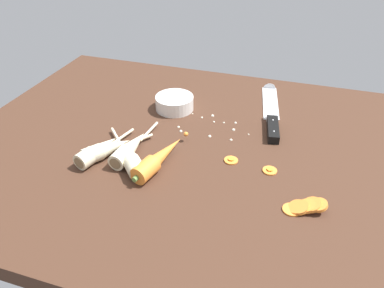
{
  "coord_description": "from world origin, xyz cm",
  "views": [
    {
      "loc": [
        22.29,
        -72.36,
        52.64
      ],
      "look_at": [
        0.0,
        -2.0,
        1.5
      ],
      "focal_mm": 34.29,
      "sensor_mm": 36.0,
      "label": 1
    }
  ],
  "objects_px": {
    "carrot_slice_stack": "(304,207)",
    "parsnip_back": "(98,150)",
    "whole_carrot": "(158,158)",
    "parsnip_mid_left": "(128,156)",
    "parsnip_mid_right": "(130,148)",
    "carrot_slice_stray_mid": "(270,170)",
    "parsnip_front": "(107,149)",
    "carrot_slice_stray_near": "(231,160)",
    "prep_bowl": "(175,102)",
    "chefs_knife": "(271,108)"
  },
  "relations": [
    {
      "from": "whole_carrot",
      "to": "parsnip_back",
      "type": "distance_m",
      "value": 0.15
    },
    {
      "from": "parsnip_mid_right",
      "to": "prep_bowl",
      "type": "distance_m",
      "value": 0.25
    },
    {
      "from": "parsnip_mid_left",
      "to": "parsnip_mid_right",
      "type": "relative_size",
      "value": 0.83
    },
    {
      "from": "chefs_knife",
      "to": "parsnip_mid_left",
      "type": "bearing_deg",
      "value": -128.89
    },
    {
      "from": "carrot_slice_stack",
      "to": "carrot_slice_stray_near",
      "type": "distance_m",
      "value": 0.21
    },
    {
      "from": "parsnip_mid_right",
      "to": "chefs_knife",
      "type": "bearing_deg",
      "value": 47.66
    },
    {
      "from": "parsnip_mid_left",
      "to": "carrot_slice_stack",
      "type": "bearing_deg",
      "value": -5.23
    },
    {
      "from": "chefs_knife",
      "to": "whole_carrot",
      "type": "height_order",
      "value": "whole_carrot"
    },
    {
      "from": "whole_carrot",
      "to": "parsnip_back",
      "type": "height_order",
      "value": "whole_carrot"
    },
    {
      "from": "parsnip_back",
      "to": "carrot_slice_stack",
      "type": "xyz_separation_m",
      "value": [
        0.48,
        -0.04,
        -0.01
      ]
    },
    {
      "from": "whole_carrot",
      "to": "parsnip_front",
      "type": "relative_size",
      "value": 1.28
    },
    {
      "from": "whole_carrot",
      "to": "prep_bowl",
      "type": "bearing_deg",
      "value": 101.99
    },
    {
      "from": "parsnip_mid_right",
      "to": "carrot_slice_stray_near",
      "type": "height_order",
      "value": "parsnip_mid_right"
    },
    {
      "from": "carrot_slice_stray_near",
      "to": "prep_bowl",
      "type": "relative_size",
      "value": 0.3
    },
    {
      "from": "prep_bowl",
      "to": "carrot_slice_stray_near",
      "type": "bearing_deg",
      "value": -42.79
    },
    {
      "from": "parsnip_back",
      "to": "whole_carrot",
      "type": "bearing_deg",
      "value": 4.45
    },
    {
      "from": "parsnip_back",
      "to": "carrot_slice_stray_mid",
      "type": "xyz_separation_m",
      "value": [
        0.4,
        0.07,
        -0.02
      ]
    },
    {
      "from": "whole_carrot",
      "to": "carrot_slice_stray_mid",
      "type": "bearing_deg",
      "value": 12.96
    },
    {
      "from": "carrot_slice_stack",
      "to": "whole_carrot",
      "type": "bearing_deg",
      "value": 171.92
    },
    {
      "from": "carrot_slice_stack",
      "to": "prep_bowl",
      "type": "bearing_deg",
      "value": 141.08
    },
    {
      "from": "whole_carrot",
      "to": "parsnip_mid_left",
      "type": "height_order",
      "value": "whole_carrot"
    },
    {
      "from": "parsnip_back",
      "to": "chefs_knife",
      "type": "bearing_deg",
      "value": 44.32
    },
    {
      "from": "carrot_slice_stack",
      "to": "parsnip_back",
      "type": "bearing_deg",
      "value": 175.8
    },
    {
      "from": "carrot_slice_stray_mid",
      "to": "prep_bowl",
      "type": "height_order",
      "value": "prep_bowl"
    },
    {
      "from": "whole_carrot",
      "to": "parsnip_front",
      "type": "distance_m",
      "value": 0.13
    },
    {
      "from": "parsnip_mid_left",
      "to": "carrot_slice_stray_near",
      "type": "height_order",
      "value": "parsnip_mid_left"
    },
    {
      "from": "parsnip_mid_left",
      "to": "parsnip_mid_right",
      "type": "xyz_separation_m",
      "value": [
        -0.01,
        0.03,
        0.0
      ]
    },
    {
      "from": "parsnip_back",
      "to": "carrot_slice_stack",
      "type": "relative_size",
      "value": 2.16
    },
    {
      "from": "parsnip_back",
      "to": "carrot_slice_stray_mid",
      "type": "distance_m",
      "value": 0.4
    },
    {
      "from": "parsnip_front",
      "to": "parsnip_mid_right",
      "type": "bearing_deg",
      "value": 21.94
    },
    {
      "from": "chefs_knife",
      "to": "parsnip_mid_right",
      "type": "bearing_deg",
      "value": -132.34
    },
    {
      "from": "carrot_slice_stray_near",
      "to": "parsnip_front",
      "type": "bearing_deg",
      "value": -166.57
    },
    {
      "from": "whole_carrot",
      "to": "parsnip_back",
      "type": "relative_size",
      "value": 1.14
    },
    {
      "from": "chefs_knife",
      "to": "carrot_slice_stray_near",
      "type": "distance_m",
      "value": 0.28
    },
    {
      "from": "whole_carrot",
      "to": "chefs_knife",
      "type": "bearing_deg",
      "value": 58.09
    },
    {
      "from": "carrot_slice_stack",
      "to": "carrot_slice_stray_near",
      "type": "bearing_deg",
      "value": 146.46
    },
    {
      "from": "parsnip_front",
      "to": "parsnip_back",
      "type": "height_order",
      "value": "same"
    },
    {
      "from": "parsnip_back",
      "to": "carrot_slice_stray_near",
      "type": "relative_size",
      "value": 5.6
    },
    {
      "from": "parsnip_back",
      "to": "parsnip_front",
      "type": "bearing_deg",
      "value": 31.63
    },
    {
      "from": "parsnip_mid_right",
      "to": "prep_bowl",
      "type": "height_order",
      "value": "same"
    },
    {
      "from": "parsnip_mid_right",
      "to": "prep_bowl",
      "type": "bearing_deg",
      "value": 84.34
    },
    {
      "from": "chefs_knife",
      "to": "prep_bowl",
      "type": "bearing_deg",
      "value": -163.93
    },
    {
      "from": "parsnip_mid_right",
      "to": "carrot_slice_stray_mid",
      "type": "bearing_deg",
      "value": 6.44
    },
    {
      "from": "parsnip_mid_right",
      "to": "parsnip_front",
      "type": "bearing_deg",
      "value": -158.06
    },
    {
      "from": "parsnip_mid_left",
      "to": "carrot_slice_stray_mid",
      "type": "xyz_separation_m",
      "value": [
        0.32,
        0.07,
        -0.02
      ]
    },
    {
      "from": "parsnip_mid_left",
      "to": "parsnip_back",
      "type": "distance_m",
      "value": 0.08
    },
    {
      "from": "parsnip_mid_left",
      "to": "prep_bowl",
      "type": "relative_size",
      "value": 1.58
    },
    {
      "from": "parsnip_mid_right",
      "to": "carrot_slice_stray_mid",
      "type": "xyz_separation_m",
      "value": [
        0.33,
        0.04,
        -0.02
      ]
    },
    {
      "from": "parsnip_mid_left",
      "to": "carrot_slice_stray_near",
      "type": "relative_size",
      "value": 5.26
    },
    {
      "from": "carrot_slice_stack",
      "to": "prep_bowl",
      "type": "xyz_separation_m",
      "value": [
        -0.39,
        0.31,
        0.01
      ]
    }
  ]
}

